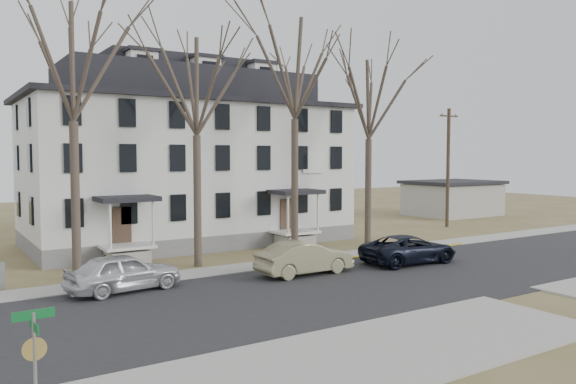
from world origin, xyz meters
TOP-DOWN VIEW (x-y plane):
  - ground at (0.00, 0.00)m, footprint 120.00×120.00m
  - main_road at (0.00, 2.00)m, footprint 120.00×10.00m
  - far_sidewalk at (0.00, 8.00)m, footprint 120.00×2.00m
  - near_sidewalk_left at (-8.00, -5.00)m, footprint 20.00×5.00m
  - yellow_curb at (5.00, 7.10)m, footprint 14.00×0.25m
  - boarding_house at (-2.00, 17.95)m, footprint 20.80×12.36m
  - distant_building at (26.00, 20.00)m, footprint 8.50×6.50m
  - tree_far_left at (-11.00, 9.80)m, footprint 8.40×8.40m
  - tree_mid_left at (-5.00, 9.80)m, footprint 7.80×7.80m
  - tree_center at (1.00, 9.80)m, footprint 9.00×9.00m
  - tree_mid_right at (6.50, 9.80)m, footprint 7.80×7.80m
  - utility_pole_far at (18.50, 14.00)m, footprint 2.00×0.28m
  - car_silver at (-9.86, 6.35)m, footprint 4.96×2.52m
  - car_tan at (-1.55, 5.06)m, footprint 4.85×1.77m
  - car_navy at (4.71, 4.40)m, footprint 5.49×2.77m
  - bicycle_left at (-8.41, 12.15)m, footprint 1.79×1.33m
  - street_sign at (-15.00, -5.34)m, footprint 0.78×0.78m

SIDE VIEW (x-z plane):
  - ground at x=0.00m, z-range 0.00..0.00m
  - main_road at x=0.00m, z-range -0.02..0.02m
  - far_sidewalk at x=0.00m, z-range -0.04..0.04m
  - near_sidewalk_left at x=-8.00m, z-range -0.04..0.04m
  - yellow_curb at x=5.00m, z-range -0.03..0.03m
  - bicycle_left at x=-8.41m, z-range 0.00..0.90m
  - car_navy at x=4.71m, z-range 0.00..1.49m
  - car_tan at x=-1.55m, z-range 0.00..1.59m
  - car_silver at x=-9.86m, z-range 0.00..1.62m
  - distant_building at x=26.00m, z-range 0.00..3.35m
  - street_sign at x=-15.00m, z-range 0.43..3.17m
  - utility_pole_far at x=18.50m, z-range 0.15..9.65m
  - boarding_house at x=-2.00m, z-range -0.65..11.40m
  - tree_mid_left at x=-5.00m, z-range 3.23..15.97m
  - tree_mid_right at x=6.50m, z-range 3.23..15.97m
  - tree_far_left at x=-11.00m, z-range 3.48..17.20m
  - tree_center at x=1.00m, z-range 3.73..18.43m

